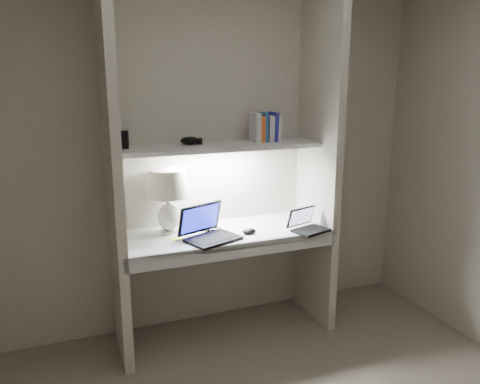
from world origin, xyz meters
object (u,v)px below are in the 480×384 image
table_lamp (168,191)px  laptop_netbook (307,225)px  laptop_main (208,231)px  book_row (265,128)px  speaker (199,220)px

table_lamp → laptop_netbook: table_lamp is taller
laptop_main → book_row: book_row is taller
table_lamp → laptop_netbook: (0.91, -0.30, -0.26)m
laptop_main → speaker: size_ratio=2.92×
laptop_main → laptop_netbook: size_ratio=1.43×
table_lamp → book_row: book_row is taller
speaker → laptop_main: bearing=-78.0°
speaker → book_row: 0.81m
table_lamp → laptop_main: table_lamp is taller
table_lamp → speaker: bearing=-3.7°
table_lamp → book_row: size_ratio=2.13×
laptop_netbook → speaker: (-0.71, 0.28, 0.03)m
table_lamp → speaker: table_lamp is taller
speaker → book_row: (0.52, 0.03, 0.62)m
laptop_main → book_row: (0.51, 0.23, 0.64)m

